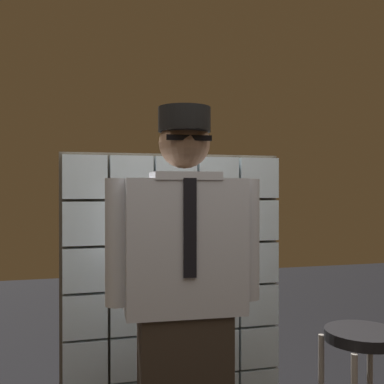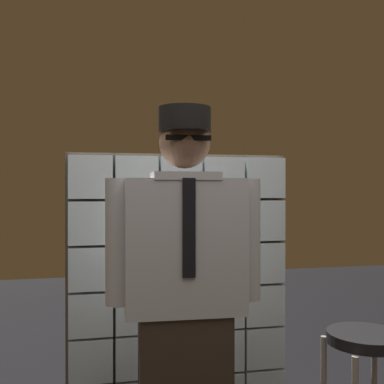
% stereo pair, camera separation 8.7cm
% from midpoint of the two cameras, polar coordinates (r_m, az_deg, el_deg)
% --- Properties ---
extents(glass_block_wall, '(1.39, 0.10, 1.66)m').
position_cam_midpoint_polar(glass_block_wall, '(2.94, -0.56, -11.61)').
color(glass_block_wall, silver).
rests_on(glass_block_wall, ground).
extents(standing_person, '(0.71, 0.31, 1.79)m').
position_cam_midpoint_polar(standing_person, '(2.15, 0.28, -12.74)').
color(standing_person, '#382D23').
rests_on(standing_person, ground).
extents(bar_stool, '(0.34, 0.34, 0.78)m').
position_cam_midpoint_polar(bar_stool, '(2.37, 21.58, -20.36)').
color(bar_stool, black).
rests_on(bar_stool, ground).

